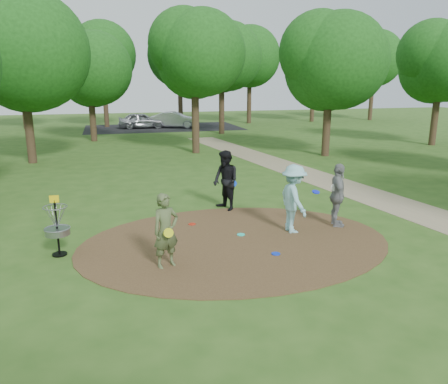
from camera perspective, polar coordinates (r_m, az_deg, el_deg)
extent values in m
plane|color=#2D5119|center=(11.84, 1.53, -6.56)|extent=(100.00, 100.00, 0.00)
cylinder|color=#47301C|center=(11.83, 1.53, -6.52)|extent=(8.40, 8.40, 0.02)
cube|color=#8C7A5B|center=(16.44, 21.65, -1.55)|extent=(7.55, 39.89, 0.01)
cube|color=black|center=(41.13, -7.94, 8.35)|extent=(14.00, 8.00, 0.01)
imported|color=#4D5B35|center=(10.13, -7.60, -5.06)|extent=(0.75, 0.63, 1.76)
cylinder|color=#EDF41B|center=(9.85, -7.25, -5.31)|extent=(0.22, 0.07, 0.22)
imported|color=#8DCBD2|center=(12.48, 9.08, -0.89)|extent=(0.78, 1.29, 1.96)
cylinder|color=#0D1CEC|center=(12.71, 11.91, 0.01)|extent=(0.26, 0.26, 0.08)
imported|color=black|center=(14.47, 0.22, 1.49)|extent=(1.03, 1.17, 2.00)
cylinder|color=blue|center=(14.56, 1.27, 1.11)|extent=(0.22, 0.06, 0.22)
imported|color=gray|center=(13.25, 14.61, -0.44)|extent=(0.79, 1.20, 1.90)
cylinder|color=silver|center=(13.07, 14.24, 0.58)|extent=(0.23, 0.11, 0.22)
cylinder|color=#1CE0C2|center=(12.31, 2.23, -5.58)|extent=(0.22, 0.22, 0.02)
cylinder|color=#0C2ED0|center=(11.08, 6.79, -8.01)|extent=(0.22, 0.22, 0.02)
cylinder|color=red|center=(13.22, -4.20, -4.19)|extent=(0.22, 0.22, 0.02)
imported|color=#93959A|center=(40.75, -10.72, 9.17)|extent=(4.16, 1.70, 1.41)
imported|color=#B2B3BA|center=(40.76, -6.46, 9.35)|extent=(4.64, 2.79, 1.44)
cylinder|color=black|center=(11.52, -20.95, -4.58)|extent=(0.05, 0.05, 1.35)
cylinder|color=black|center=(11.74, -20.67, -7.61)|extent=(0.36, 0.36, 0.04)
cylinder|color=gray|center=(11.54, -20.93, -4.84)|extent=(0.60, 0.60, 0.16)
torus|color=gray|center=(11.51, -20.97, -4.47)|extent=(0.63, 0.63, 0.03)
torus|color=gray|center=(11.35, -21.21, -1.83)|extent=(0.58, 0.58, 0.02)
cube|color=yellow|center=(11.30, -21.30, -0.86)|extent=(0.22, 0.02, 0.18)
cylinder|color=#332316|center=(24.98, -24.12, 7.79)|extent=(0.44, 0.44, 3.80)
sphere|color=#164512|center=(24.90, -24.97, 15.86)|extent=(5.92, 5.92, 5.92)
cylinder|color=#332316|center=(26.19, -3.75, 9.66)|extent=(0.44, 0.44, 4.18)
sphere|color=#164512|center=(26.14, -3.88, 17.20)|extent=(4.92, 4.92, 4.92)
cylinder|color=#332316|center=(25.78, 13.27, 8.60)|extent=(0.44, 0.44, 3.61)
sphere|color=#164512|center=(25.68, 13.70, 15.84)|extent=(5.27, 5.27, 5.27)
cylinder|color=#332316|center=(32.69, -16.79, 9.36)|extent=(0.44, 0.44, 3.42)
sphere|color=#164512|center=(32.59, -17.19, 14.79)|extent=(5.07, 5.07, 5.07)
cylinder|color=#332316|center=(35.84, -0.31, 11.11)|extent=(0.44, 0.44, 4.37)
sphere|color=#164512|center=(35.82, -0.32, 16.97)|extent=(5.38, 5.38, 5.38)
cylinder|color=#332316|center=(32.54, 25.83, 8.86)|extent=(0.44, 0.44, 3.80)
sphere|color=#164512|center=(32.48, 26.49, 14.66)|extent=(5.11, 5.11, 5.11)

